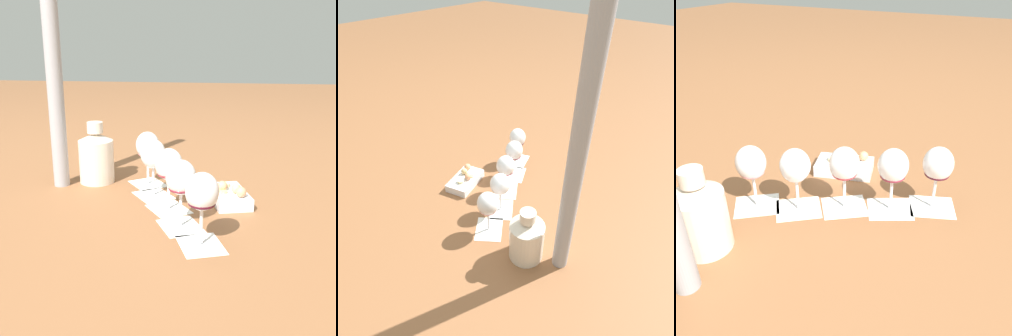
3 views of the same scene
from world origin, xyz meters
TOP-DOWN VIEW (x-y plane):
  - ground_plane at (0.00, 0.00)m, footprint 8.00×8.00m
  - tasting_card_0 at (-0.21, -0.09)m, footprint 0.15×0.15m
  - tasting_card_1 at (-0.10, -0.06)m, footprint 0.15×0.15m
  - tasting_card_2 at (-0.00, 0.01)m, footprint 0.15×0.15m
  - tasting_card_3 at (0.11, 0.05)m, footprint 0.15×0.14m
  - tasting_card_4 at (0.21, 0.11)m, footprint 0.14×0.13m
  - wine_glass_0 at (-0.21, -0.09)m, footprint 0.08×0.08m
  - wine_glass_1 at (-0.10, -0.06)m, footprint 0.08×0.08m
  - wine_glass_2 at (-0.00, 0.01)m, footprint 0.08×0.08m
  - wine_glass_3 at (0.11, 0.05)m, footprint 0.08×0.08m
  - wine_glass_4 at (0.21, 0.11)m, footprint 0.08×0.08m
  - ceramic_vase at (-0.21, -0.27)m, footprint 0.11×0.11m
  - snack_dish at (-0.08, 0.17)m, footprint 0.19×0.14m
  - umbrella_pole at (-0.16, -0.37)m, footprint 0.05×0.05m

SIDE VIEW (x-z plane):
  - ground_plane at x=0.00m, z-range 0.00..0.00m
  - tasting_card_0 at x=-0.21m, z-range 0.00..0.00m
  - tasting_card_1 at x=-0.10m, z-range 0.00..0.00m
  - tasting_card_2 at x=0.00m, z-range 0.00..0.00m
  - tasting_card_3 at x=0.11m, z-range 0.00..0.00m
  - tasting_card_4 at x=0.21m, z-range 0.00..0.00m
  - snack_dish at x=-0.08m, z-range -0.01..0.05m
  - ceramic_vase at x=-0.21m, z-range -0.01..0.19m
  - wine_glass_1 at x=-0.10m, z-range 0.04..0.21m
  - wine_glass_0 at x=-0.21m, z-range 0.04..0.21m
  - wine_glass_2 at x=0.00m, z-range 0.04..0.21m
  - wine_glass_4 at x=0.21m, z-range 0.04..0.21m
  - wine_glass_3 at x=0.11m, z-range 0.04..0.21m
  - umbrella_pole at x=-0.16m, z-range 0.00..0.82m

